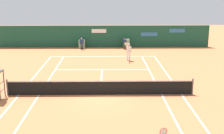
# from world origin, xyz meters

# --- Properties ---
(ground_plane) EXTENTS (80.00, 80.00, 0.01)m
(ground_plane) POSITION_xyz_m (-0.00, 0.58, 0.00)
(ground_plane) COLOR #C67042
(tennis_net) EXTENTS (12.10, 0.10, 1.07)m
(tennis_net) POSITION_xyz_m (0.00, 0.00, 0.51)
(tennis_net) COLOR #4C4C51
(tennis_net) RESTS_ON ground_plane
(sponsor_back_wall) EXTENTS (25.00, 1.02, 2.56)m
(sponsor_back_wall) POSITION_xyz_m (0.03, 16.97, 1.23)
(sponsor_back_wall) COLOR #194C38
(sponsor_back_wall) RESTS_ON ground_plane
(player_on_baseline) EXTENTS (0.71, 0.68, 1.86)m
(player_on_baseline) POSITION_xyz_m (2.50, 9.85, 0.99)
(player_on_baseline) COLOR white
(player_on_baseline) RESTS_ON ground_plane
(ball_kid_left_post) EXTENTS (0.45, 0.20, 1.35)m
(ball_kid_left_post) POSITION_xyz_m (-2.46, 15.54, 0.78)
(ball_kid_left_post) COLOR black
(ball_kid_left_post) RESTS_ON ground_plane
(ball_kid_centre_post) EXTENTS (0.43, 0.19, 1.30)m
(ball_kid_centre_post) POSITION_xyz_m (2.45, 15.54, 0.75)
(ball_kid_centre_post) COLOR black
(ball_kid_centre_post) RESTS_ON ground_plane
(tennis_ball_near_service_line) EXTENTS (0.07, 0.07, 0.07)m
(tennis_ball_near_service_line) POSITION_xyz_m (1.71, 1.83, 0.03)
(tennis_ball_near_service_line) COLOR #CCE033
(tennis_ball_near_service_line) RESTS_ON ground_plane
(tennis_ball_by_sideline) EXTENTS (0.07, 0.07, 0.07)m
(tennis_ball_by_sideline) POSITION_xyz_m (-4.30, 6.91, 0.03)
(tennis_ball_by_sideline) COLOR #CCE033
(tennis_ball_by_sideline) RESTS_ON ground_plane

